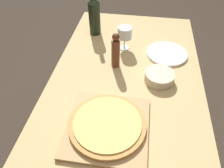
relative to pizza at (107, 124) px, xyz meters
The scene contains 9 objects.
ground_plane 0.83m from the pizza, 80.33° to the left, with size 12.00×12.00×0.00m, color #382D23.
dining_table 0.31m from the pizza, 80.33° to the left, with size 0.84×1.61×0.75m.
cutting_board 0.02m from the pizza, 90.00° to the right, with size 0.36×0.37×0.02m.
pizza is the anchor object (origin of this frame).
wine_bottle 0.82m from the pizza, 105.59° to the left, with size 0.08×0.08×0.34m.
pepper_mill 0.45m from the pizza, 93.39° to the left, with size 0.05×0.05×0.22m.
wine_glass 0.63m from the pizza, 89.49° to the left, with size 0.09×0.09×0.15m.
small_bowl 0.42m from the pizza, 56.87° to the left, with size 0.16×0.16×0.05m.
dinner_plate 0.66m from the pizza, 65.08° to the left, with size 0.25×0.25×0.01m.
Camera 1 is at (0.06, -0.83, 1.58)m, focal length 35.00 mm.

